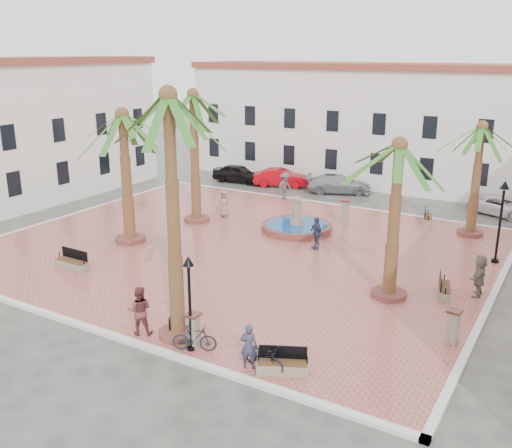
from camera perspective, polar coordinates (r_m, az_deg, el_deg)
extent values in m
plane|color=#56544F|center=(31.29, -1.58, -2.53)|extent=(120.00, 120.00, 0.00)
cube|color=#BF6157|center=(31.26, -1.58, -2.40)|extent=(26.00, 22.00, 0.15)
cube|color=silver|center=(40.58, 6.73, 2.05)|extent=(26.30, 0.30, 0.16)
cube|color=silver|center=(23.45, -16.28, -9.97)|extent=(26.30, 0.30, 0.16)
cube|color=silver|center=(27.12, 22.53, -6.86)|extent=(0.30, 22.30, 0.16)
cube|color=silver|center=(39.46, -17.77, 0.91)|extent=(0.30, 22.30, 0.16)
cube|color=white|center=(47.98, 11.39, 9.52)|extent=(30.00, 7.00, 9.00)
cube|color=#964332|center=(47.63, 11.74, 15.19)|extent=(30.40, 7.40, 0.50)
cube|color=black|center=(51.20, -4.20, 7.65)|extent=(1.00, 0.12, 1.60)
cube|color=black|center=(49.17, -0.57, 7.31)|extent=(1.00, 0.12, 1.60)
cube|color=black|center=(47.37, 3.33, 6.91)|extent=(1.00, 0.12, 1.60)
cube|color=black|center=(45.79, 7.53, 6.44)|extent=(1.00, 0.12, 1.60)
cube|color=black|center=(44.48, 11.98, 5.91)|extent=(1.00, 0.12, 1.60)
cube|color=black|center=(43.45, 16.67, 5.31)|extent=(1.00, 0.12, 1.60)
cube|color=black|center=(42.73, 21.54, 4.65)|extent=(1.00, 0.12, 1.60)
cube|color=black|center=(50.80, -4.27, 10.99)|extent=(1.00, 0.12, 1.60)
cube|color=black|center=(48.76, -0.59, 10.78)|extent=(1.00, 0.12, 1.60)
cube|color=black|center=(46.94, 3.40, 10.52)|extent=(1.00, 0.12, 1.60)
cube|color=black|center=(45.35, 7.67, 10.17)|extent=(1.00, 0.12, 1.60)
cube|color=black|center=(44.02, 12.22, 9.74)|extent=(1.00, 0.12, 1.60)
cube|color=black|center=(42.99, 17.01, 9.23)|extent=(1.00, 0.12, 1.60)
cube|color=black|center=(42.26, 21.98, 8.62)|extent=(1.00, 0.12, 1.60)
cube|color=white|center=(43.17, -23.72, 7.97)|extent=(6.00, 24.00, 9.50)
cube|color=black|center=(40.06, -23.06, 3.73)|extent=(0.12, 1.00, 1.60)
cube|color=black|center=(42.48, -18.77, 4.87)|extent=(0.12, 1.00, 1.60)
cube|color=black|center=(45.12, -14.94, 5.86)|extent=(0.12, 1.00, 1.60)
cube|color=black|center=(47.95, -11.55, 6.72)|extent=(0.12, 1.00, 1.60)
cube|color=black|center=(39.55, -23.56, 7.95)|extent=(0.12, 1.00, 1.60)
cube|color=black|center=(42.00, -19.15, 8.87)|extent=(0.12, 1.00, 1.60)
cube|color=black|center=(44.67, -15.24, 9.64)|extent=(0.12, 1.00, 1.60)
cube|color=black|center=(47.52, -11.76, 10.28)|extent=(0.12, 1.00, 1.60)
cylinder|color=brown|center=(33.98, 4.08, -0.36)|extent=(4.17, 4.17, 0.40)
cylinder|color=#194C8C|center=(33.93, 4.09, -0.07)|extent=(3.67, 3.67, 0.06)
cylinder|color=gray|center=(33.92, 4.09, -0.04)|extent=(0.89, 0.89, 0.79)
cylinder|color=gray|center=(33.70, 4.12, 1.25)|extent=(0.60, 0.60, 1.19)
sphere|color=gray|center=(33.51, 4.15, 2.48)|extent=(0.44, 0.44, 0.44)
cylinder|color=brown|center=(36.09, -5.95, 0.50)|extent=(1.62, 1.62, 0.24)
cylinder|color=brown|center=(35.19, -6.14, 6.64)|extent=(0.53, 0.53, 7.60)
sphere|color=brown|center=(34.72, -6.34, 12.81)|extent=(0.71, 0.71, 0.71)
cylinder|color=brown|center=(32.84, -12.44, -1.47)|extent=(1.71, 1.71, 0.26)
cylinder|color=brown|center=(31.93, -12.84, 4.57)|extent=(0.56, 0.56, 6.82)
sphere|color=brown|center=(31.40, -13.25, 10.66)|extent=(0.75, 0.75, 0.75)
cylinder|color=brown|center=(22.01, -7.76, -10.73)|extent=(1.47, 1.47, 0.22)
cylinder|color=brown|center=(20.35, -8.26, 0.42)|extent=(0.48, 0.48, 8.66)
sphere|color=brown|center=(19.57, -8.80, 12.67)|extent=(0.64, 0.64, 0.64)
cylinder|color=brown|center=(25.70, 13.13, -6.82)|extent=(1.54, 1.54, 0.23)
cylinder|color=brown|center=(24.58, 13.64, 0.30)|extent=(0.50, 0.50, 6.42)
sphere|color=brown|center=(23.89, 14.18, 7.70)|extent=(0.67, 0.67, 0.67)
cylinder|color=brown|center=(35.47, 20.61, -0.83)|extent=(1.46, 1.46, 0.22)
cylinder|color=brown|center=(34.70, 21.15, 4.12)|extent=(0.48, 0.48, 6.08)
sphere|color=brown|center=(34.22, 21.69, 9.09)|extent=(0.64, 0.64, 0.64)
cube|color=gray|center=(29.44, -17.92, -3.93)|extent=(1.84, 0.58, 0.41)
cube|color=#56351E|center=(29.36, -17.96, -3.50)|extent=(1.74, 0.53, 0.06)
cube|color=black|center=(29.41, -17.68, -2.87)|extent=(1.74, 0.07, 0.51)
cylinder|color=black|center=(29.96, -19.07, -2.95)|extent=(0.05, 0.05, 0.31)
cylinder|color=black|center=(28.69, -16.84, -3.61)|extent=(0.05, 0.05, 0.31)
cube|color=gray|center=(19.51, 2.67, -14.20)|extent=(1.77, 1.21, 0.38)
cube|color=#56351E|center=(19.40, 2.68, -13.65)|extent=(1.66, 1.13, 0.06)
cube|color=black|center=(19.45, 2.72, -12.69)|extent=(1.47, 0.74, 0.47)
cylinder|color=black|center=(19.38, 0.24, -13.27)|extent=(0.05, 0.05, 0.28)
cylinder|color=black|center=(19.33, 5.14, -13.43)|extent=(0.05, 0.05, 0.28)
cube|color=gray|center=(26.48, 18.31, -6.38)|extent=(0.90, 1.70, 0.36)
cube|color=#56351E|center=(26.40, 18.35, -5.96)|extent=(0.83, 1.60, 0.05)
cube|color=black|center=(26.30, 17.97, -5.44)|extent=(0.44, 1.50, 0.45)
cylinder|color=black|center=(25.65, 18.43, -6.39)|extent=(0.05, 0.05, 0.27)
cylinder|color=black|center=(27.08, 18.32, -5.14)|extent=(0.05, 0.05, 0.27)
cube|color=gray|center=(37.12, 16.80, 0.41)|extent=(0.89, 1.69, 0.36)
cube|color=#56351E|center=(37.06, 16.83, 0.72)|extent=(0.83, 1.59, 0.05)
cube|color=black|center=(36.99, 16.55, 1.10)|extent=(0.44, 1.49, 0.45)
cylinder|color=black|center=(36.30, 16.85, 0.56)|extent=(0.05, 0.05, 0.27)
cylinder|color=black|center=(37.77, 16.83, 1.19)|extent=(0.05, 0.05, 0.27)
cylinder|color=black|center=(21.05, -6.47, -12.18)|extent=(0.32, 0.32, 0.14)
cylinder|color=black|center=(20.32, -6.62, -8.22)|extent=(0.11, 0.11, 3.18)
cone|color=black|center=(19.65, -6.79, -3.67)|extent=(0.39, 0.39, 0.35)
sphere|color=beige|center=(19.70, -6.78, -4.03)|extent=(0.21, 0.21, 0.21)
cylinder|color=black|center=(31.38, 22.79, -3.40)|extent=(0.38, 0.38, 0.17)
cylinder|color=black|center=(30.81, 23.19, -0.07)|extent=(0.13, 0.13, 3.77)
cone|color=black|center=(30.33, 23.63, 3.62)|extent=(0.46, 0.46, 0.42)
sphere|color=beige|center=(30.36, 23.60, 3.33)|extent=(0.25, 0.25, 0.25)
cube|color=gray|center=(20.91, -6.30, -10.66)|extent=(0.40, 0.40, 1.24)
cube|color=brown|center=(20.61, -6.36, -9.01)|extent=(0.50, 0.50, 0.10)
cube|color=gray|center=(35.55, 8.90, 1.14)|extent=(0.53, 0.53, 1.44)
cube|color=brown|center=(35.35, 8.96, 2.35)|extent=(0.66, 0.66, 0.11)
cube|color=gray|center=(22.28, 19.10, -9.78)|extent=(0.43, 0.43, 1.22)
cube|color=brown|center=(22.00, 19.26, -8.24)|extent=(0.54, 0.54, 0.09)
cylinder|color=black|center=(22.02, -8.26, -10.08)|extent=(0.35, 0.35, 0.67)
imported|color=#31354B|center=(19.49, -0.74, -12.14)|extent=(0.69, 0.58, 1.61)
imported|color=black|center=(19.63, 0.73, -13.04)|extent=(1.85, 0.95, 0.93)
imported|color=brown|center=(22.03, -11.57, -8.47)|extent=(1.16, 1.10, 1.90)
imported|color=black|center=(20.77, -6.18, -11.29)|extent=(1.67, 1.08, 0.97)
imported|color=#9B765E|center=(36.73, -3.21, 2.03)|extent=(0.94, 0.75, 1.69)
imported|color=#344063|center=(30.79, 6.04, -0.90)|extent=(1.11, 0.95, 1.79)
imported|color=#4F4F53|center=(40.97, 2.90, 3.80)|extent=(0.99, 1.40, 1.97)
imported|color=#786B5D|center=(26.64, 21.43, -4.81)|extent=(0.60, 1.76, 1.88)
imported|color=black|center=(47.23, -1.79, 5.08)|extent=(4.41, 2.07, 1.46)
imported|color=#BA0612|center=(45.71, 2.53, 4.66)|extent=(4.61, 2.96, 1.43)
imported|color=#9A99A1|center=(43.99, 8.28, 3.99)|extent=(5.24, 3.69, 1.41)
imported|color=white|center=(40.93, 23.36, 1.67)|extent=(4.94, 3.52, 1.25)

